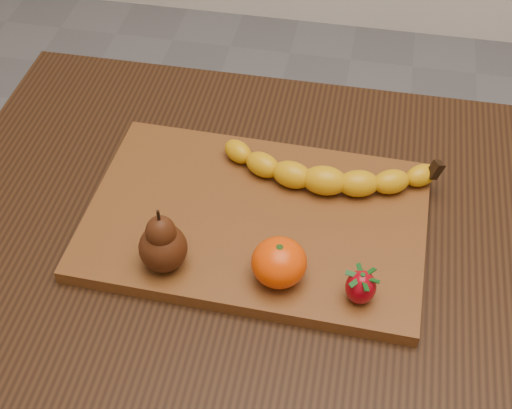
% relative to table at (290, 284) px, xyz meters
% --- Properties ---
extents(table, '(1.00, 0.70, 0.76)m').
position_rel_table_xyz_m(table, '(0.00, 0.00, 0.00)').
color(table, black).
rests_on(table, ground).
extents(cutting_board, '(0.46, 0.31, 0.02)m').
position_rel_table_xyz_m(cutting_board, '(-0.05, 0.02, 0.11)').
color(cutting_board, brown).
rests_on(cutting_board, table).
extents(banana, '(0.26, 0.07, 0.04)m').
position_rel_table_xyz_m(banana, '(0.03, 0.08, 0.14)').
color(banana, '#DFA10A').
rests_on(banana, cutting_board).
extents(pear, '(0.06, 0.06, 0.09)m').
position_rel_table_xyz_m(pear, '(-0.15, -0.09, 0.16)').
color(pear, '#421D0A').
rests_on(pear, cutting_board).
extents(mandarin, '(0.07, 0.07, 0.06)m').
position_rel_table_xyz_m(mandarin, '(-0.01, -0.08, 0.15)').
color(mandarin, '#ED4102').
rests_on(mandarin, cutting_board).
extents(strawberry, '(0.04, 0.04, 0.05)m').
position_rel_table_xyz_m(strawberry, '(0.10, -0.09, 0.14)').
color(strawberry, '#9C0410').
rests_on(strawberry, cutting_board).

